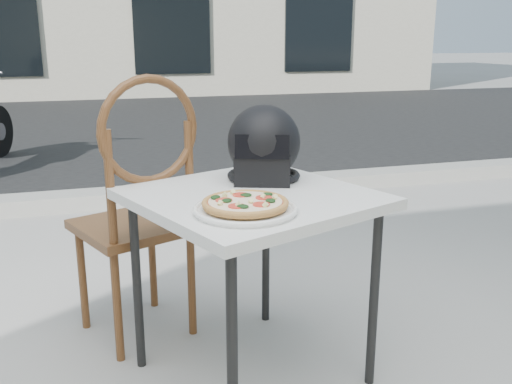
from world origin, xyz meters
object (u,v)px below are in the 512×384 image
object	(u,v)px
plate	(245,210)
helmet	(264,147)
pizza	(245,203)
cafe_chair_main	(140,198)
cafe_table_main	(252,211)

from	to	relation	value
plate	helmet	bearing A→B (deg)	64.96
plate	pizza	distance (m)	0.02
cafe_chair_main	helmet	bearing A→B (deg)	132.65
cafe_chair_main	pizza	bearing A→B (deg)	91.79
cafe_table_main	cafe_chair_main	world-z (taller)	cafe_chair_main
cafe_table_main	plate	distance (m)	0.24
pizza	cafe_chair_main	xyz separation A→B (m)	(-0.27, 0.61, -0.13)
plate	helmet	world-z (taller)	helmet
helmet	cafe_chair_main	distance (m)	0.55
plate	pizza	size ratio (longest dim) A/B	1.25
pizza	helmet	size ratio (longest dim) A/B	0.76
cafe_table_main	helmet	world-z (taller)	helmet
pizza	cafe_chair_main	size ratio (longest dim) A/B	0.25
plate	cafe_chair_main	xyz separation A→B (m)	(-0.27, 0.61, -0.11)
pizza	cafe_chair_main	bearing A→B (deg)	113.74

